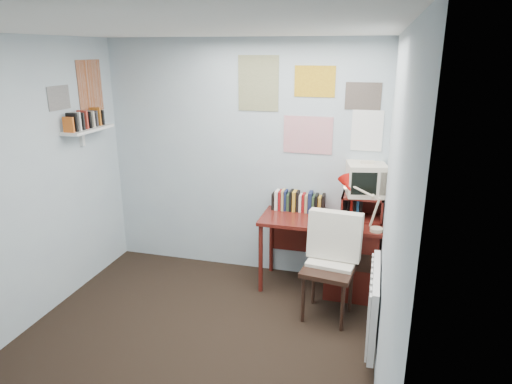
{
  "coord_description": "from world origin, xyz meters",
  "views": [
    {
      "loc": [
        1.38,
        -2.81,
        2.38
      ],
      "look_at": [
        0.36,
        0.98,
        1.15
      ],
      "focal_mm": 32.0,
      "sensor_mm": 36.0,
      "label": 1
    }
  ],
  "objects_px": {
    "desk": "(346,254)",
    "crt_tv": "(366,178)",
    "desk_chair": "(329,270)",
    "radiator": "(374,304)",
    "desk_lamp": "(378,209)",
    "tv_riser": "(362,207)",
    "wall_shelf": "(88,129)"
  },
  "relations": [
    {
      "from": "desk_lamp",
      "to": "tv_riser",
      "type": "bearing_deg",
      "value": 116.62
    },
    {
      "from": "tv_riser",
      "to": "radiator",
      "type": "distance_m",
      "value": 1.15
    },
    {
      "from": "tv_riser",
      "to": "crt_tv",
      "type": "xyz_separation_m",
      "value": [
        0.01,
        0.02,
        0.3
      ]
    },
    {
      "from": "crt_tv",
      "to": "wall_shelf",
      "type": "distance_m",
      "value": 2.79
    },
    {
      "from": "desk",
      "to": "radiator",
      "type": "xyz_separation_m",
      "value": [
        0.29,
        -0.93,
        0.01
      ]
    },
    {
      "from": "desk_chair",
      "to": "radiator",
      "type": "bearing_deg",
      "value": -35.8
    },
    {
      "from": "desk_chair",
      "to": "crt_tv",
      "type": "distance_m",
      "value": 1.0
    },
    {
      "from": "tv_riser",
      "to": "wall_shelf",
      "type": "distance_m",
      "value": 2.83
    },
    {
      "from": "desk",
      "to": "tv_riser",
      "type": "bearing_deg",
      "value": 42.96
    },
    {
      "from": "desk_chair",
      "to": "desk_lamp",
      "type": "distance_m",
      "value": 0.72
    },
    {
      "from": "radiator",
      "to": "tv_riser",
      "type": "bearing_deg",
      "value": 99.28
    },
    {
      "from": "radiator",
      "to": "desk",
      "type": "bearing_deg",
      "value": 107.24
    },
    {
      "from": "desk",
      "to": "crt_tv",
      "type": "distance_m",
      "value": 0.8
    },
    {
      "from": "desk_chair",
      "to": "radiator",
      "type": "xyz_separation_m",
      "value": [
        0.41,
        -0.4,
        -0.05
      ]
    },
    {
      "from": "crt_tv",
      "to": "desk_chair",
      "type": "bearing_deg",
      "value": -122.08
    },
    {
      "from": "tv_riser",
      "to": "crt_tv",
      "type": "height_order",
      "value": "crt_tv"
    },
    {
      "from": "tv_riser",
      "to": "radiator",
      "type": "bearing_deg",
      "value": -80.72
    },
    {
      "from": "desk_lamp",
      "to": "crt_tv",
      "type": "xyz_separation_m",
      "value": [
        -0.14,
        0.32,
        0.2
      ]
    },
    {
      "from": "desk_lamp",
      "to": "tv_riser",
      "type": "distance_m",
      "value": 0.35
    },
    {
      "from": "desk_chair",
      "to": "desk_lamp",
      "type": "relative_size",
      "value": 2.18
    },
    {
      "from": "desk_chair",
      "to": "radiator",
      "type": "height_order",
      "value": "desk_chair"
    },
    {
      "from": "desk_chair",
      "to": "crt_tv",
      "type": "relative_size",
      "value": 2.61
    },
    {
      "from": "desk_lamp",
      "to": "radiator",
      "type": "bearing_deg",
      "value": -88.1
    },
    {
      "from": "crt_tv",
      "to": "desk_lamp",
      "type": "bearing_deg",
      "value": -78.34
    },
    {
      "from": "crt_tv",
      "to": "radiator",
      "type": "distance_m",
      "value": 1.31
    },
    {
      "from": "wall_shelf",
      "to": "desk",
      "type": "bearing_deg",
      "value": 8.4
    },
    {
      "from": "desk",
      "to": "crt_tv",
      "type": "height_order",
      "value": "crt_tv"
    },
    {
      "from": "desk",
      "to": "radiator",
      "type": "bearing_deg",
      "value": -72.76
    },
    {
      "from": "desk",
      "to": "desk_chair",
      "type": "bearing_deg",
      "value": -102.89
    },
    {
      "from": "desk",
      "to": "desk_lamp",
      "type": "bearing_deg",
      "value": -35.77
    },
    {
      "from": "desk_chair",
      "to": "desk_lamp",
      "type": "xyz_separation_m",
      "value": [
        0.39,
        0.34,
        0.5
      ]
    },
    {
      "from": "desk",
      "to": "radiator",
      "type": "distance_m",
      "value": 0.97
    }
  ]
}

